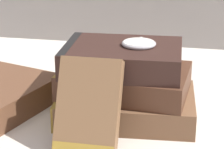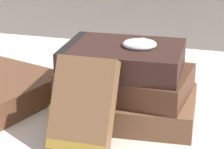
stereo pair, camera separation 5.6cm
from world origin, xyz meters
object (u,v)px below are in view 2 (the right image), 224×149
Objects in this scene: book_flat_middle at (123,81)px; book_leaning_front at (83,108)px; book_flat_top at (120,58)px; pocket_watch at (140,44)px; book_flat_bottom at (122,105)px.

book_flat_middle is 0.11m from book_leaning_front.
pocket_watch is (0.03, 0.01, 0.02)m from book_flat_top.
book_flat_bottom is 0.11m from book_leaning_front.
book_leaning_front is at bearing -108.75° from book_flat_bottom.
book_flat_bottom is at bearing -159.09° from pocket_watch.
book_leaning_front reaches higher than book_flat_bottom.
book_leaning_front is (-0.03, -0.10, 0.04)m from book_flat_bottom.
book_leaning_front reaches higher than pocket_watch.
book_flat_bottom is 0.07m from book_flat_top.
pocket_watch is at bearing 7.91° from book_flat_middle.
book_flat_bottom is 3.90× the size of pocket_watch.
book_flat_middle is at bearing -175.87° from pocket_watch.
pocket_watch is at bearing 66.06° from book_leaning_front.
pocket_watch reaches higher than book_flat_middle.
book_flat_bottom is 0.04m from book_flat_middle.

